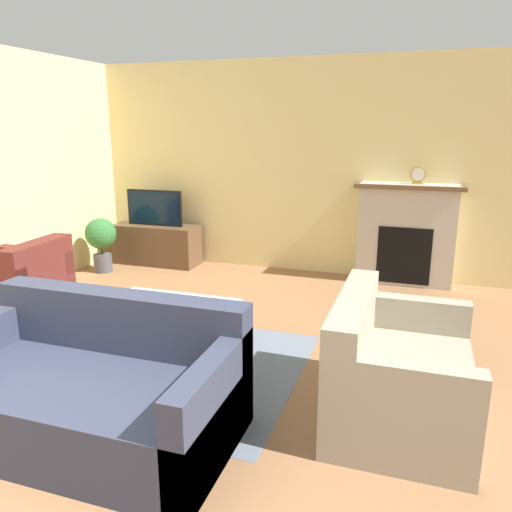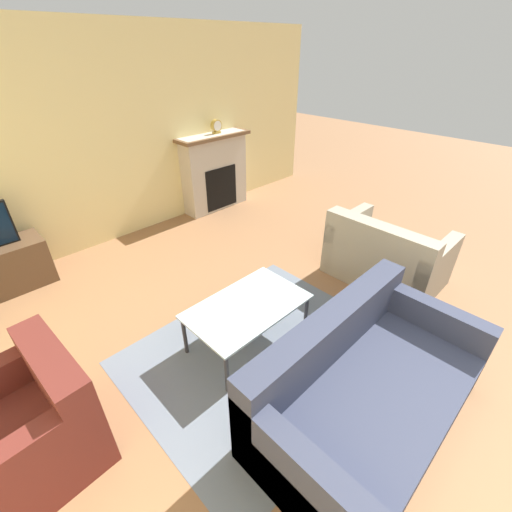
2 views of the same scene
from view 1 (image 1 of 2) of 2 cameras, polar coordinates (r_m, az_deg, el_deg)
name	(u,v)px [view 1 (image 1 of 2)]	position (r m, az deg, el deg)	size (l,w,h in m)	color
wall_back	(274,168)	(6.61, 2.06, 10.07)	(7.87, 0.06, 2.70)	beige
area_rug	(159,363)	(4.23, -10.99, -11.95)	(2.28, 1.86, 0.00)	slate
fireplace	(406,232)	(6.27, 16.75, 2.61)	(1.24, 0.36, 1.22)	#BCB2A3
tv_stand	(157,244)	(7.10, -11.30, 1.32)	(1.20, 0.45, 0.55)	brown
tv	(155,208)	(7.00, -11.52, 5.43)	(0.81, 0.06, 0.48)	black
couch_sectional	(93,391)	(3.36, -18.18, -14.44)	(1.81, 0.99, 0.82)	#33384C
couch_loveseat	(395,376)	(3.47, 15.56, -13.08)	(0.86, 1.24, 0.82)	#9E937F
armchair_by_window	(17,292)	(5.44, -25.63, -3.70)	(0.89, 0.86, 0.82)	#5B231E
coffee_table	(169,309)	(4.23, -9.95, -6.00)	(1.08, 0.66, 0.44)	#333338
potted_plant	(101,239)	(6.84, -17.29, 1.92)	(0.40, 0.40, 0.72)	#47474C
mantel_clock	(418,175)	(6.17, 18.04, 8.82)	(0.18, 0.07, 0.21)	#B79338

